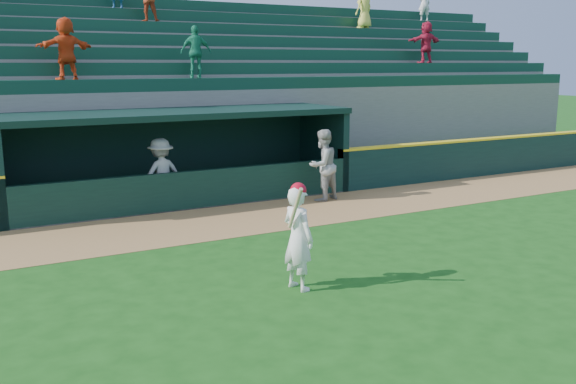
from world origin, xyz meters
TOP-DOWN VIEW (x-y plane):
  - ground at (0.00, 0.00)m, footprint 120.00×120.00m
  - warning_track at (0.00, 4.90)m, footprint 40.00×3.00m
  - field_wall_right at (12.25, 6.55)m, footprint 15.50×0.30m
  - wall_stripe_right at (12.25, 6.55)m, footprint 15.50×0.32m
  - dugout_player_front at (3.41, 5.79)m, footprint 1.12×0.98m
  - dugout_player_inside at (-0.75, 6.98)m, footprint 1.29×0.90m
  - dugout at (0.00, 8.00)m, footprint 9.40×2.80m
  - stands at (-0.01, 12.57)m, footprint 34.50×6.30m
  - batter_at_plate at (-0.70, -0.00)m, footprint 0.55×0.84m

SIDE VIEW (x-z plane):
  - ground at x=0.00m, z-range 0.00..0.00m
  - warning_track at x=0.00m, z-range 0.00..0.01m
  - field_wall_right at x=12.25m, z-range 0.00..1.20m
  - batter_at_plate at x=-0.70m, z-range 0.00..1.82m
  - dugout_player_inside at x=-0.75m, z-range 0.00..1.82m
  - dugout_player_front at x=3.41m, z-range 0.00..1.95m
  - wall_stripe_right at x=12.25m, z-range 1.20..1.26m
  - dugout at x=0.00m, z-range 0.13..2.59m
  - stands at x=-0.01m, z-range -1.35..6.17m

